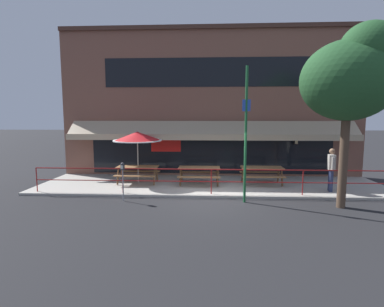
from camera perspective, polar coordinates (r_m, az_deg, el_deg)
ground_plane at (r=11.39m, az=3.69°, el=-8.52°), size 120.00×120.00×0.00m
patio_deck at (r=13.32m, az=3.59°, el=-6.02°), size 15.00×4.00×0.10m
restaurant_building at (r=15.22m, az=3.62°, el=9.41°), size 15.00×1.60×7.44m
patio_railing at (r=11.50m, az=3.70°, el=-4.28°), size 13.84×0.04×0.97m
picnic_table_left at (r=13.52m, az=-10.31°, el=-3.08°), size 1.80×1.42×0.76m
picnic_table_centre at (r=13.08m, az=1.38°, el=-3.31°), size 1.80×1.42×0.76m
picnic_table_right at (r=13.46m, az=13.15°, el=-3.20°), size 1.80×1.42×0.76m
patio_umbrella_left at (r=13.43m, az=-10.36°, el=3.19°), size 2.14×2.14×2.38m
pedestrian_walking at (r=13.06m, az=25.00°, el=-2.42°), size 0.31×0.61×1.71m
parking_meter_near at (r=11.04m, az=-13.08°, el=-3.07°), size 0.15×0.16×1.42m
street_sign_pole at (r=10.62m, az=10.20°, el=3.65°), size 0.28×0.09×4.77m
street_tree_curbside at (r=11.10m, az=28.22°, el=12.95°), size 3.03×2.73×5.94m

